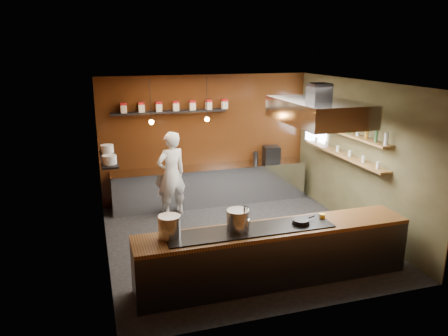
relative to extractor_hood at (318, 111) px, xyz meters
name	(u,v)px	position (x,y,z in m)	size (l,w,h in m)	color
floor	(241,240)	(-1.30, 0.40, -2.51)	(5.00, 5.00, 0.00)	black
back_wall	(207,139)	(-1.30, 2.90, -1.01)	(5.00, 5.00, 0.00)	#3F1E0B
left_wall	(102,177)	(-3.80, 0.40, -1.01)	(5.00, 5.00, 0.00)	#3F1E0B
right_wall	(359,156)	(1.20, 0.40, -1.01)	(5.00, 5.00, 0.00)	#434026
ceiling	(242,83)	(-1.30, 0.40, 0.49)	(5.00, 5.00, 0.00)	silver
window_pane	(316,122)	(1.15, 2.10, -0.61)	(1.00, 1.00, 0.00)	white
prep_counter	(211,185)	(-1.30, 2.57, -2.06)	(4.60, 0.65, 0.90)	silver
pass_counter	(274,254)	(-1.30, -1.20, -2.04)	(4.40, 0.72, 0.94)	#38383D
tin_shelf	(169,112)	(-2.20, 2.76, -0.31)	(2.60, 0.26, 0.04)	black
plate_shelf	(108,159)	(-3.64, 1.40, -0.96)	(0.30, 1.40, 0.04)	black
bottle_shelf_upper	(345,133)	(1.04, 0.70, -0.59)	(0.26, 2.80, 0.04)	olive
bottle_shelf_lower	(343,155)	(1.04, 0.70, -1.06)	(0.26, 2.80, 0.04)	olive
extractor_hood	(318,111)	(0.00, 0.00, 0.00)	(1.20, 2.00, 0.72)	#38383D
pendant_left	(151,120)	(-2.70, 2.10, -0.35)	(0.10, 0.10, 0.95)	black
pendant_right	(207,117)	(-1.50, 2.10, -0.35)	(0.10, 0.10, 0.95)	black
storage_tins	(176,106)	(-2.05, 2.76, -0.17)	(2.43, 0.13, 0.22)	beige
plate_stacks	(108,154)	(-3.64, 1.40, -0.86)	(0.26, 1.16, 0.16)	white
bottles	(346,126)	(1.04, 0.70, -0.45)	(0.06, 2.66, 0.24)	silver
wine_glasses	(344,151)	(1.04, 0.70, -0.97)	(0.07, 2.37, 0.13)	silver
stockpot_large	(170,226)	(-2.93, -1.10, -1.40)	(0.33, 0.33, 0.32)	silver
stockpot_small	(238,220)	(-1.90, -1.16, -1.40)	(0.34, 0.34, 0.32)	silver
utensil_crock	(245,225)	(-1.81, -1.23, -1.47)	(0.14, 0.14, 0.18)	#BABDC2
frying_pan	(301,222)	(-0.87, -1.23, -1.53)	(0.44, 0.28, 0.07)	black
butter_jar	(322,216)	(-0.44, -1.11, -1.54)	(0.10, 0.10, 0.09)	yellow
espresso_machine	(271,154)	(0.26, 2.62, -1.42)	(0.37, 0.35, 0.37)	black
chef	(171,174)	(-2.32, 2.08, -1.56)	(0.69, 0.45, 1.88)	white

